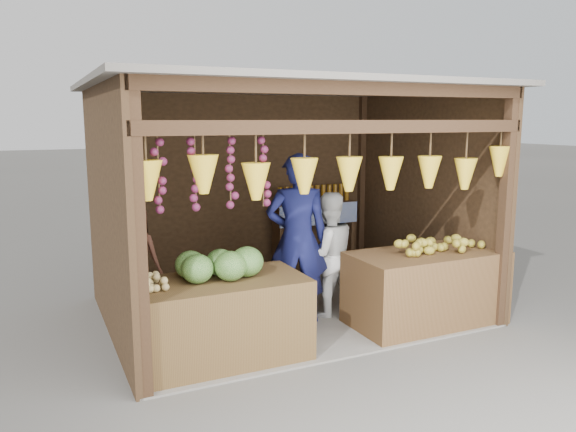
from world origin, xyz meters
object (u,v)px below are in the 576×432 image
object	(u,v)px
counter_left	(223,320)
woman_standing	(328,255)
counter_right	(426,288)
man_standing	(297,239)
vendor_seated	(135,257)

from	to	relation	value
counter_left	woman_standing	xyz separation A→B (m)	(1.50, 0.67, 0.33)
counter_left	woman_standing	world-z (taller)	woman_standing
counter_right	man_standing	distance (m)	1.54
counter_left	woman_standing	bearing A→B (deg)	24.14
counter_left	man_standing	world-z (taller)	man_standing
counter_left	counter_right	bearing A→B (deg)	-0.79
woman_standing	vendor_seated	xyz separation A→B (m)	(-2.11, 0.38, 0.11)
counter_right	man_standing	xyz separation A→B (m)	(-1.28, 0.66, 0.54)
counter_left	vendor_seated	size ratio (longest dim) A/B	1.38
counter_right	woman_standing	xyz separation A→B (m)	(-0.87, 0.70, 0.31)
counter_right	vendor_seated	size ratio (longest dim) A/B	1.52
counter_left	man_standing	size ratio (longest dim) A/B	0.82
counter_left	vendor_seated	bearing A→B (deg)	120.16
man_standing	counter_left	bearing A→B (deg)	51.57
woman_standing	vendor_seated	size ratio (longest dim) A/B	1.28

